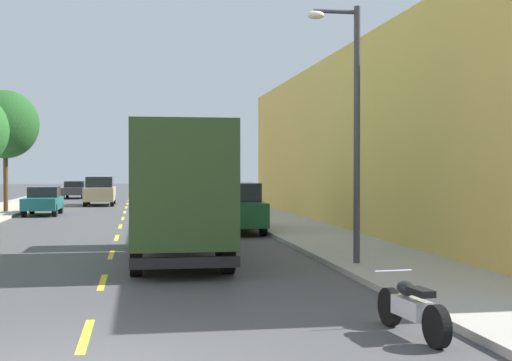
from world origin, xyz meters
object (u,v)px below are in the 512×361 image
Objects in this scene: parked_suv_black at (181,186)px; moving_champagne_sedan at (100,191)px; parked_sedan_orange at (211,203)px; parked_motorcycle at (411,308)px; street_lamp at (351,113)px; delivery_box_truck at (177,186)px; parked_sedan_charcoal at (75,189)px; parked_suv_forest at (234,207)px; street_tree_farthest at (5,124)px; parked_hatchback_red at (192,193)px; parked_hatchback_teal at (43,201)px.

moving_champagne_sedan is at bearing -117.75° from parked_suv_black.
parked_suv_black and moving_champagne_sedan have the same top height.
parked_sedan_orange is 2.21× the size of parked_motorcycle.
delivery_box_truck is at bearing 151.41° from street_lamp.
parked_sedan_charcoal is 34.61m from parked_suv_forest.
street_tree_farthest is 32.73m from parked_motorcycle.
parked_hatchback_red is 1.95× the size of parked_motorcycle.
parked_sedan_charcoal and parked_sedan_orange have the same top height.
street_lamp reaches higher than parked_hatchback_teal.
parked_hatchback_red is at bearing 12.15° from moving_champagne_sedan.
moving_champagne_sedan is 39.37m from parked_motorcycle.
parked_motorcycle is at bearing -88.97° from parked_suv_forest.
parked_hatchback_teal is (-8.57, -21.42, -0.23)m from parked_suv_black.
street_lamp reaches higher than parked_sedan_orange.
moving_champagne_sedan reaches higher than parked_hatchback_red.
parked_hatchback_teal is (-6.04, 19.87, -1.25)m from delivery_box_truck.
street_lamp is 32.95m from moving_champagne_sedan.
parked_sedan_orange is (8.65, -3.17, -0.01)m from parked_hatchback_teal.
moving_champagne_sedan is (-6.24, 21.55, 0.00)m from parked_suv_forest.
street_lamp is 1.31× the size of parked_suv_black.
parked_sedan_orange is at bearing 81.13° from delivery_box_truck.
street_lamp reaches higher than parked_suv_forest.
parked_suv_black is (2.53, 41.29, -1.02)m from delivery_box_truck.
street_lamp is 33.42m from parked_hatchback_red.
parked_motorcycle is at bearing -89.24° from parked_sedan_orange.
parked_hatchback_teal is at bearing 126.39° from parked_suv_forest.
parked_suv_forest reaches higher than parked_hatchback_red.
street_lamp is at bearing -81.76° from parked_suv_forest.
moving_champagne_sedan is (2.44, 9.77, 0.23)m from parked_hatchback_teal.
parked_suv_black is 2.34× the size of parked_motorcycle.
moving_champagne_sedan reaches higher than parked_sedan_charcoal.
parked_sedan_orange is (-0.08, -14.29, -0.01)m from parked_hatchback_red.
parked_hatchback_red reaches higher than parked_motorcycle.
parked_suv_black is 1.06× the size of parked_sedan_orange.
parked_hatchback_teal reaches higher than parked_sedan_orange.
delivery_box_truck reaches higher than moving_champagne_sedan.
parked_suv_black is 1.20× the size of parked_hatchback_teal.
parked_suv_forest is (-0.04, -22.90, 0.23)m from parked_hatchback_red.
delivery_box_truck is (-4.14, 2.26, -1.83)m from street_lamp.
street_lamp is 24.55m from parked_hatchback_teal.
street_lamp is 1.32× the size of parked_suv_forest.
parked_suv_forest is 2.34× the size of parked_motorcycle.
parked_hatchback_red is at bearing 85.05° from delivery_box_truck.
parked_sedan_charcoal is at bearing 104.92° from parked_suv_forest.
street_tree_farthest is 23.05m from parked_suv_black.
parked_motorcycle is (2.95, -9.18, -1.60)m from delivery_box_truck.
street_tree_farthest is 26.58m from street_lamp.
delivery_box_truck is 1.70× the size of moving_champagne_sedan.
parked_suv_forest and moving_champagne_sedan have the same top height.
street_lamp is (12.34, -23.52, -1.05)m from street_tree_farthest.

